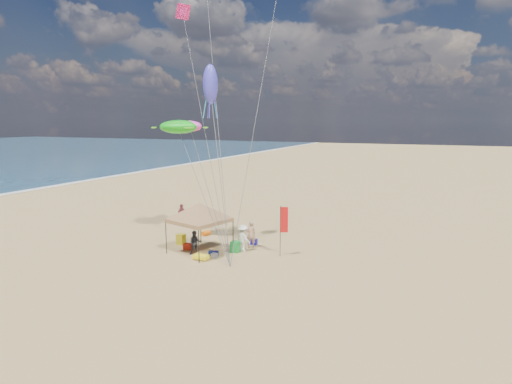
# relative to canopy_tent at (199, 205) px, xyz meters

# --- Properties ---
(ground) EXTENTS (280.00, 280.00, 0.00)m
(ground) POSITION_rel_canopy_tent_xyz_m (3.54, -2.29, -3.07)
(ground) COLOR tan
(ground) RESTS_ON ground
(canopy_tent) EXTENTS (5.75, 5.75, 3.69)m
(canopy_tent) POSITION_rel_canopy_tent_xyz_m (0.00, 0.00, 0.00)
(canopy_tent) COLOR black
(canopy_tent) RESTS_ON ground
(feather_flag) EXTENTS (0.45, 0.21, 3.14)m
(feather_flag) POSITION_rel_canopy_tent_xyz_m (5.05, 1.37, -0.97)
(feather_flag) COLOR black
(feather_flag) RESTS_ON ground
(cooler_red) EXTENTS (0.54, 0.38, 0.38)m
(cooler_red) POSITION_rel_canopy_tent_xyz_m (-1.05, 0.25, -2.88)
(cooler_red) COLOR red
(cooler_red) RESTS_ON ground
(cooler_blue) EXTENTS (0.54, 0.38, 0.38)m
(cooler_blue) POSITION_rel_canopy_tent_xyz_m (2.31, 3.01, -2.88)
(cooler_blue) COLOR #131294
(cooler_blue) RESTS_ON ground
(bag_navy) EXTENTS (0.69, 0.54, 0.36)m
(bag_navy) POSITION_rel_canopy_tent_xyz_m (1.15, -0.33, -2.89)
(bag_navy) COLOR #0D143B
(bag_navy) RESTS_ON ground
(bag_orange) EXTENTS (0.54, 0.69, 0.36)m
(bag_orange) POSITION_rel_canopy_tent_xyz_m (-1.73, 3.72, -2.89)
(bag_orange) COLOR orange
(bag_orange) RESTS_ON ground
(chair_green) EXTENTS (0.50, 0.50, 0.70)m
(chair_green) POSITION_rel_canopy_tent_xyz_m (1.99, 0.97, -2.72)
(chair_green) COLOR #198C31
(chair_green) RESTS_ON ground
(chair_yellow) EXTENTS (0.50, 0.50, 0.70)m
(chair_yellow) POSITION_rel_canopy_tent_xyz_m (-2.13, 1.08, -2.72)
(chair_yellow) COLOR gold
(chair_yellow) RESTS_ON ground
(crate_grey) EXTENTS (0.34, 0.30, 0.28)m
(crate_grey) POSITION_rel_canopy_tent_xyz_m (1.35, -0.60, -2.93)
(crate_grey) COLOR gray
(crate_grey) RESTS_ON ground
(beach_cart) EXTENTS (0.90, 0.50, 0.24)m
(beach_cart) POSITION_rel_canopy_tent_xyz_m (0.83, -1.29, -2.87)
(beach_cart) COLOR yellow
(beach_cart) RESTS_ON ground
(person_near_a) EXTENTS (0.79, 0.72, 1.80)m
(person_near_a) POSITION_rel_canopy_tent_xyz_m (2.49, 2.26, -2.17)
(person_near_a) COLOR tan
(person_near_a) RESTS_ON ground
(person_near_b) EXTENTS (0.93, 0.88, 1.52)m
(person_near_b) POSITION_rel_canopy_tent_xyz_m (-0.03, -0.52, -2.31)
(person_near_b) COLOR #363A4A
(person_near_b) RESTS_ON ground
(person_near_c) EXTENTS (1.25, 1.00, 1.70)m
(person_near_c) POSITION_rel_canopy_tent_xyz_m (2.36, 1.39, -2.22)
(person_near_c) COLOR white
(person_near_c) RESTS_ON ground
(person_far_a) EXTENTS (0.50, 1.01, 1.66)m
(person_far_a) POSITION_rel_canopy_tent_xyz_m (-5.26, 5.93, -2.24)
(person_far_a) COLOR #933842
(person_far_a) RESTS_ON ground
(turtle_kite) EXTENTS (3.02, 2.57, 0.90)m
(turtle_kite) POSITION_rel_canopy_tent_xyz_m (-2.66, 1.98, 4.75)
(turtle_kite) COLOR #14C919
(turtle_kite) RESTS_ON ground
(fish_kite) EXTENTS (1.81, 1.29, 0.73)m
(fish_kite) POSITION_rel_canopy_tent_xyz_m (-1.94, 2.34, 4.78)
(fish_kite) COLOR #FF3DC5
(fish_kite) RESTS_ON ground
(squid_kite) EXTENTS (1.25, 1.25, 2.53)m
(squid_kite) POSITION_rel_canopy_tent_xyz_m (-0.33, 2.24, 7.46)
(squid_kite) COLOR #4541D5
(squid_kite) RESTS_ON ground
(stunt_kite_pink) EXTENTS (1.06, 1.32, 1.11)m
(stunt_kite_pink) POSITION_rel_canopy_tent_xyz_m (-6.78, 9.29, 14.00)
(stunt_kite_pink) COLOR #EA1D76
(stunt_kite_pink) RESTS_ON ground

